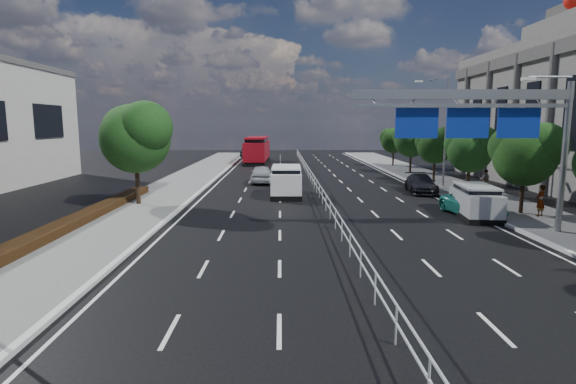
{
  "coord_description": "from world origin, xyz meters",
  "views": [
    {
      "loc": [
        -2.75,
        -10.88,
        5.27
      ],
      "look_at": [
        -2.44,
        7.95,
        2.4
      ],
      "focal_mm": 28.0,
      "sensor_mm": 36.0,
      "label": 1
    }
  ],
  "objects": [
    {
      "name": "ground",
      "position": [
        0.0,
        0.0,
        0.0
      ],
      "size": [
        160.0,
        160.0,
        0.0
      ],
      "primitive_type": "plane",
      "color": "black",
      "rests_on": "ground"
    },
    {
      "name": "kerb_near",
      "position": [
        -9.0,
        0.0,
        0.07
      ],
      "size": [
        0.25,
        140.0,
        0.15
      ],
      "primitive_type": "cube",
      "color": "silver",
      "rests_on": "ground"
    },
    {
      "name": "median_fence",
      "position": [
        0.0,
        22.5,
        0.53
      ],
      "size": [
        0.05,
        85.0,
        1.02
      ],
      "color": "silver",
      "rests_on": "ground"
    },
    {
      "name": "overhead_gantry",
      "position": [
        6.74,
        10.05,
        5.61
      ],
      "size": [
        10.24,
        0.38,
        7.45
      ],
      "color": "gray",
      "rests_on": "ground"
    },
    {
      "name": "streetlight_far",
      "position": [
        10.5,
        26.0,
        5.21
      ],
      "size": [
        2.78,
        2.4,
        9.0
      ],
      "color": "gray",
      "rests_on": "ground"
    },
    {
      "name": "near_tree_back",
      "position": [
        -11.94,
        17.97,
        4.61
      ],
      "size": [
        4.84,
        4.51,
        6.69
      ],
      "color": "black",
      "rests_on": "ground"
    },
    {
      "name": "far_tree_d",
      "position": [
        11.25,
        14.48,
        3.69
      ],
      "size": [
        3.85,
        3.59,
        5.34
      ],
      "color": "black",
      "rests_on": "ground"
    },
    {
      "name": "far_tree_e",
      "position": [
        11.25,
        21.98,
        3.56
      ],
      "size": [
        3.63,
        3.38,
        5.13
      ],
      "color": "black",
      "rests_on": "ground"
    },
    {
      "name": "far_tree_f",
      "position": [
        11.24,
        29.48,
        3.49
      ],
      "size": [
        3.52,
        3.28,
        5.02
      ],
      "color": "black",
      "rests_on": "ground"
    },
    {
      "name": "far_tree_g",
      "position": [
        11.25,
        36.98,
        3.75
      ],
      "size": [
        3.96,
        3.69,
        5.45
      ],
      "color": "black",
      "rests_on": "ground"
    },
    {
      "name": "far_tree_h",
      "position": [
        11.24,
        44.48,
        3.42
      ],
      "size": [
        3.41,
        3.18,
        4.91
      ],
      "color": "black",
      "rests_on": "ground"
    },
    {
      "name": "white_minivan",
      "position": [
        -2.34,
        21.86,
        1.08
      ],
      "size": [
        2.27,
        5.1,
        2.2
      ],
      "rotation": [
        0.0,
        0.0,
        -0.02
      ],
      "color": "black",
      "rests_on": "ground"
    },
    {
      "name": "red_bus",
      "position": [
        -5.94,
        50.48,
        1.83
      ],
      "size": [
        3.15,
        11.81,
        3.5
      ],
      "rotation": [
        0.0,
        0.0,
        -0.03
      ],
      "color": "black",
      "rests_on": "ground"
    },
    {
      "name": "near_car_silver",
      "position": [
        -4.47,
        29.32,
        0.8
      ],
      "size": [
        1.96,
        4.74,
        1.61
      ],
      "primitive_type": "imported",
      "rotation": [
        0.0,
        0.0,
        3.15
      ],
      "color": "#B6B9BF",
      "rests_on": "ground"
    },
    {
      "name": "near_car_dark",
      "position": [
        -8.0,
        60.69,
        0.75
      ],
      "size": [
        2.18,
        4.7,
        1.49
      ],
      "primitive_type": "imported",
      "rotation": [
        0.0,
        0.0,
        3.01
      ],
      "color": "black",
      "rests_on": "ground"
    },
    {
      "name": "silver_minivan",
      "position": [
        8.3,
        14.0,
        0.91
      ],
      "size": [
        2.39,
        4.63,
        1.85
      ],
      "rotation": [
        0.0,
        0.0,
        -0.12
      ],
      "color": "black",
      "rests_on": "ground"
    },
    {
      "name": "parked_car_teal",
      "position": [
        8.3,
        14.33,
        0.64
      ],
      "size": [
        2.65,
        4.84,
        1.28
      ],
      "primitive_type": "imported",
      "rotation": [
        0.0,
        0.0,
        0.12
      ],
      "color": "#1B7C6E",
      "rests_on": "ground"
    },
    {
      "name": "parked_car_dark",
      "position": [
        8.08,
        23.28,
        0.7
      ],
      "size": [
        2.47,
        4.99,
        1.39
      ],
      "primitive_type": "imported",
      "rotation": [
        0.0,
        0.0,
        -0.11
      ],
      "color": "black",
      "rests_on": "ground"
    },
    {
      "name": "pedestrian_a",
      "position": [
        11.76,
        13.57,
        1.02
      ],
      "size": [
        0.77,
        0.7,
        1.77
      ],
      "primitive_type": "imported",
      "rotation": [
        0.0,
        0.0,
        3.71
      ],
      "color": "gray",
      "rests_on": "sidewalk_far"
    },
    {
      "name": "pedestrian_b",
      "position": [
        13.32,
        23.86,
        0.93
      ],
      "size": [
        0.95,
        0.87,
        1.59
      ],
      "primitive_type": "imported",
      "rotation": [
        0.0,
        0.0,
        2.72
      ],
      "color": "gray",
      "rests_on": "sidewalk_far"
    }
  ]
}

